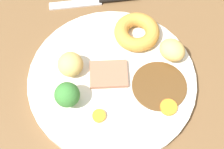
{
  "coord_description": "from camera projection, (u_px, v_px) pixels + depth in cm",
  "views": [
    {
      "loc": [
        -23.12,
        2.94,
        53.48
      ],
      "look_at": [
        2.11,
        -2.8,
        6.0
      ],
      "focal_mm": 51.29,
      "sensor_mm": 36.0,
      "label": 1
    }
  ],
  "objects": [
    {
      "name": "roast_potato_right",
      "position": [
        172.0,
        50.0,
        0.55
      ],
      "size": [
        6.16,
        6.03,
        3.58
      ],
      "primitive_type": "ellipsoid",
      "rotation": [
        0.0,
        0.0,
        0.65
      ],
      "color": "#D8B260",
      "rests_on": "dinner_plate"
    },
    {
      "name": "carrot_coin_front",
      "position": [
        99.0,
        116.0,
        0.51
      ],
      "size": [
        2.23,
        2.23,
        0.54
      ],
      "primitive_type": "cylinder",
      "color": "orange",
      "rests_on": "dinner_plate"
    },
    {
      "name": "meat_slice_main",
      "position": [
        109.0,
        74.0,
        0.55
      ],
      "size": [
        6.18,
        7.24,
        0.8
      ],
      "primitive_type": "cube",
      "rotation": [
        0.0,
        0.0,
        1.4
      ],
      "color": "#9E664C",
      "rests_on": "dinner_plate"
    },
    {
      "name": "roast_potato_left",
      "position": [
        70.0,
        64.0,
        0.54
      ],
      "size": [
        5.02,
        4.99,
        3.96
      ],
      "primitive_type": "ellipsoid",
      "rotation": [
        0.0,
        0.0,
        6.12
      ],
      "color": "#D8B260",
      "rests_on": "dinner_plate"
    },
    {
      "name": "dinner_plate",
      "position": [
        112.0,
        79.0,
        0.56
      ],
      "size": [
        29.06,
        29.06,
        1.4
      ],
      "primitive_type": "cylinder",
      "color": "silver",
      "rests_on": "dining_table"
    },
    {
      "name": "gravy_pool",
      "position": [
        159.0,
        86.0,
        0.54
      ],
      "size": [
        9.33,
        9.33,
        0.3
      ],
      "primitive_type": "cylinder",
      "color": "#563819",
      "rests_on": "dinner_plate"
    },
    {
      "name": "knife",
      "position": [
        103.0,
        0.0,
        0.64
      ],
      "size": [
        3.13,
        18.56,
        1.2
      ],
      "rotation": [
        0.0,
        0.0,
        1.48
      ],
      "color": "black",
      "rests_on": "dining_table"
    },
    {
      "name": "broccoli_floret",
      "position": [
        67.0,
        95.0,
        0.5
      ],
      "size": [
        4.09,
        4.09,
        4.87
      ],
      "color": "#8CB766",
      "rests_on": "dinner_plate"
    },
    {
      "name": "yorkshire_pudding",
      "position": [
        137.0,
        32.0,
        0.58
      ],
      "size": [
        8.28,
        8.28,
        2.59
      ],
      "primitive_type": "torus",
      "color": "#C68938",
      "rests_on": "dinner_plate"
    },
    {
      "name": "carrot_coin_back",
      "position": [
        169.0,
        107.0,
        0.52
      ],
      "size": [
        2.81,
        2.81,
        0.61
      ],
      "primitive_type": "cylinder",
      "color": "orange",
      "rests_on": "dinner_plate"
    },
    {
      "name": "dining_table",
      "position": [
        99.0,
        99.0,
        0.56
      ],
      "size": [
        120.0,
        84.0,
        3.6
      ],
      "primitive_type": "cube",
      "color": "brown",
      "rests_on": "ground"
    }
  ]
}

